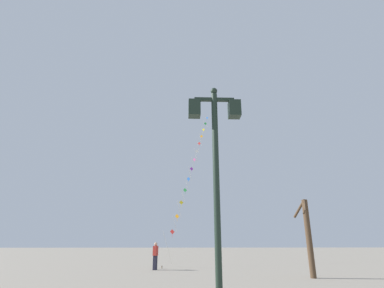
{
  "coord_description": "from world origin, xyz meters",
  "views": [
    {
      "loc": [
        1.17,
        -0.1,
        1.74
      ],
      "look_at": [
        1.86,
        19.92,
        8.42
      ],
      "focal_mm": 27.53,
      "sensor_mm": 36.0,
      "label": 1
    }
  ],
  "objects_px": {
    "kite_train": "(193,165)",
    "kite_flyer": "(155,255)",
    "bare_tree": "(308,234)",
    "twin_lantern_lamp_post": "(216,153)"
  },
  "relations": [
    {
      "from": "kite_train",
      "to": "kite_flyer",
      "type": "distance_m",
      "value": 12.31
    },
    {
      "from": "bare_tree",
      "to": "kite_train",
      "type": "bearing_deg",
      "value": 112.44
    },
    {
      "from": "kite_flyer",
      "to": "bare_tree",
      "type": "distance_m",
      "value": 9.76
    },
    {
      "from": "bare_tree",
      "to": "twin_lantern_lamp_post",
      "type": "bearing_deg",
      "value": -121.6
    },
    {
      "from": "kite_train",
      "to": "bare_tree",
      "type": "relative_size",
      "value": 4.49
    },
    {
      "from": "twin_lantern_lamp_post",
      "to": "bare_tree",
      "type": "xyz_separation_m",
      "value": [
        5.9,
        9.59,
        -1.52
      ]
    },
    {
      "from": "twin_lantern_lamp_post",
      "to": "bare_tree",
      "type": "distance_m",
      "value": 11.36
    },
    {
      "from": "twin_lantern_lamp_post",
      "to": "kite_train",
      "type": "height_order",
      "value": "kite_train"
    },
    {
      "from": "bare_tree",
      "to": "kite_flyer",
      "type": "bearing_deg",
      "value": 149.72
    },
    {
      "from": "kite_flyer",
      "to": "bare_tree",
      "type": "bearing_deg",
      "value": -102.42
    }
  ]
}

